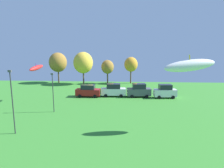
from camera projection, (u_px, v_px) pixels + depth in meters
kite_flying_1 at (190, 65)px, 21.67m from camera, size 5.98×2.20×2.11m
kite_flying_2 at (36, 68)px, 34.39m from camera, size 1.64×3.69×1.34m
parked_car_leftmost at (88, 91)px, 38.90m from camera, size 4.78×2.15×2.37m
parked_car_second_from_left at (114, 90)px, 39.22m from camera, size 4.80×2.11×2.53m
parked_car_third_from_left at (139, 90)px, 38.78m from camera, size 4.70×2.37×2.63m
parked_car_rightmost_in_row at (165, 91)px, 37.94m from camera, size 4.34×2.17×2.62m
light_post_0 at (12, 99)px, 21.56m from camera, size 0.36×0.20×7.13m
light_post_1 at (53, 90)px, 29.23m from camera, size 0.36×0.20×5.84m
treeline_tree_0 at (58, 62)px, 53.87m from camera, size 4.78×4.78×8.22m
treeline_tree_1 at (83, 63)px, 51.76m from camera, size 5.05×5.05×8.42m
treeline_tree_2 at (108, 67)px, 52.55m from camera, size 3.30×3.30×6.31m
treeline_tree_3 at (131, 65)px, 52.92m from camera, size 3.55×3.55×7.06m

